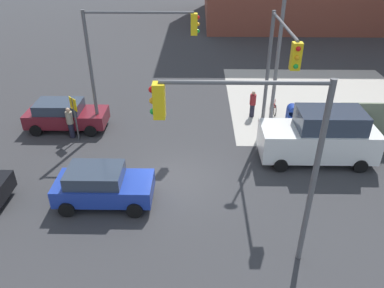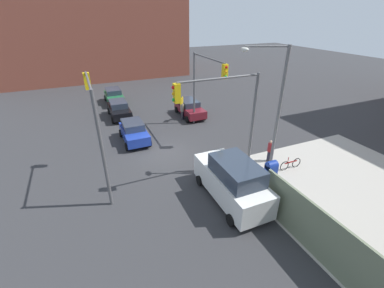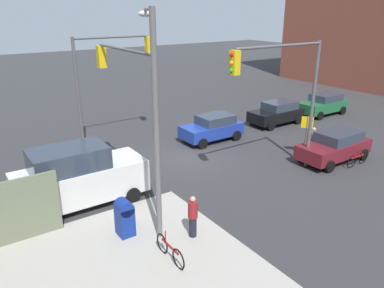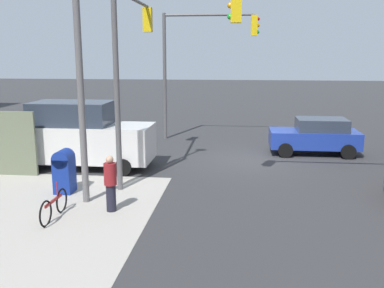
{
  "view_description": "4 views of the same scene",
  "coord_description": "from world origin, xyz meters",
  "px_view_note": "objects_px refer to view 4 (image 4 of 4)",
  "views": [
    {
      "loc": [
        0.98,
        -13.76,
        9.94
      ],
      "look_at": [
        0.71,
        1.63,
        0.9
      ],
      "focal_mm": 35.0,
      "sensor_mm": 36.0,
      "label": 1
    },
    {
      "loc": [
        16.56,
        -4.84,
        9.54
      ],
      "look_at": [
        2.22,
        1.37,
        1.48
      ],
      "focal_mm": 24.0,
      "sensor_mm": 36.0,
      "label": 2
    },
    {
      "loc": [
        10.9,
        16.26,
        7.94
      ],
      "look_at": [
        0.52,
        1.06,
        1.24
      ],
      "focal_mm": 35.0,
      "sensor_mm": 36.0,
      "label": 3
    },
    {
      "loc": [
        0.64,
        17.83,
        4.41
      ],
      "look_at": [
        2.32,
        2.35,
        1.16
      ],
      "focal_mm": 40.0,
      "sensor_mm": 36.0,
      "label": 4
    }
  ],
  "objects_px": {
    "mailbox_blue": "(64,170)",
    "bicycle_leaning_on_fence": "(54,206)",
    "van_white_delivery": "(81,136)",
    "traffic_signal_se_corner": "(200,51)",
    "coupe_blue": "(316,136)",
    "street_lamp_corner": "(87,45)",
    "pedestrian_waiting": "(111,183)",
    "traffic_signal_ne_corner": "(131,49)",
    "traffic_signal_nw_corner": "(341,47)"
  },
  "relations": [
    {
      "from": "traffic_signal_nw_corner",
      "to": "bicycle_leaning_on_fence",
      "type": "height_order",
      "value": "traffic_signal_nw_corner"
    },
    {
      "from": "traffic_signal_ne_corner",
      "to": "street_lamp_corner",
      "type": "xyz_separation_m",
      "value": [
        0.56,
        2.98,
        0.08
      ]
    },
    {
      "from": "coupe_blue",
      "to": "van_white_delivery",
      "type": "height_order",
      "value": "van_white_delivery"
    },
    {
      "from": "traffic_signal_se_corner",
      "to": "street_lamp_corner",
      "type": "relative_size",
      "value": 0.81
    },
    {
      "from": "mailbox_blue",
      "to": "traffic_signal_se_corner",
      "type": "bearing_deg",
      "value": -110.53
    },
    {
      "from": "street_lamp_corner",
      "to": "bicycle_leaning_on_fence",
      "type": "xyz_separation_m",
      "value": [
        0.54,
        1.74,
        -4.35
      ]
    },
    {
      "from": "pedestrian_waiting",
      "to": "van_white_delivery",
      "type": "bearing_deg",
      "value": -77.58
    },
    {
      "from": "coupe_blue",
      "to": "van_white_delivery",
      "type": "xyz_separation_m",
      "value": [
        9.65,
        3.42,
        0.44
      ]
    },
    {
      "from": "traffic_signal_se_corner",
      "to": "pedestrian_waiting",
      "type": "relative_size",
      "value": 3.97
    },
    {
      "from": "traffic_signal_ne_corner",
      "to": "bicycle_leaning_on_fence",
      "type": "bearing_deg",
      "value": 76.88
    },
    {
      "from": "traffic_signal_nw_corner",
      "to": "van_white_delivery",
      "type": "height_order",
      "value": "traffic_signal_nw_corner"
    },
    {
      "from": "traffic_signal_se_corner",
      "to": "street_lamp_corner",
      "type": "distance_m",
      "value": 10.25
    },
    {
      "from": "mailbox_blue",
      "to": "pedestrian_waiting",
      "type": "bearing_deg",
      "value": 143.13
    },
    {
      "from": "traffic_signal_ne_corner",
      "to": "mailbox_blue",
      "type": "xyz_separation_m",
      "value": [
        1.7,
        2.52,
        -3.86
      ]
    },
    {
      "from": "traffic_signal_se_corner",
      "to": "street_lamp_corner",
      "type": "xyz_separation_m",
      "value": [
        2.42,
        9.96,
        0.1
      ]
    },
    {
      "from": "coupe_blue",
      "to": "bicycle_leaning_on_fence",
      "type": "xyz_separation_m",
      "value": [
        8.47,
        8.81,
        -0.5
      ]
    },
    {
      "from": "van_white_delivery",
      "to": "mailbox_blue",
      "type": "bearing_deg",
      "value": 100.3
    },
    {
      "from": "street_lamp_corner",
      "to": "pedestrian_waiting",
      "type": "relative_size",
      "value": 4.89
    },
    {
      "from": "traffic_signal_nw_corner",
      "to": "street_lamp_corner",
      "type": "height_order",
      "value": "street_lamp_corner"
    },
    {
      "from": "traffic_signal_nw_corner",
      "to": "traffic_signal_se_corner",
      "type": "relative_size",
      "value": 1.0
    },
    {
      "from": "mailbox_blue",
      "to": "van_white_delivery",
      "type": "relative_size",
      "value": 0.26
    },
    {
      "from": "traffic_signal_nw_corner",
      "to": "coupe_blue",
      "type": "xyz_separation_m",
      "value": [
        -0.52,
        -6.12,
        -3.8
      ]
    },
    {
      "from": "coupe_blue",
      "to": "bicycle_leaning_on_fence",
      "type": "bearing_deg",
      "value": 46.15
    },
    {
      "from": "traffic_signal_se_corner",
      "to": "traffic_signal_ne_corner",
      "type": "bearing_deg",
      "value": 75.09
    },
    {
      "from": "traffic_signal_nw_corner",
      "to": "mailbox_blue",
      "type": "distance_m",
      "value": 9.4
    },
    {
      "from": "traffic_signal_nw_corner",
      "to": "traffic_signal_ne_corner",
      "type": "xyz_separation_m",
      "value": [
        6.85,
        -2.02,
        -0.02
      ]
    },
    {
      "from": "mailbox_blue",
      "to": "van_white_delivery",
      "type": "xyz_separation_m",
      "value": [
        0.58,
        -3.2,
        0.52
      ]
    },
    {
      "from": "coupe_blue",
      "to": "mailbox_blue",
      "type": "bearing_deg",
      "value": 36.12
    },
    {
      "from": "traffic_signal_ne_corner",
      "to": "van_white_delivery",
      "type": "xyz_separation_m",
      "value": [
        2.28,
        -0.68,
        -3.34
      ]
    },
    {
      "from": "coupe_blue",
      "to": "traffic_signal_nw_corner",
      "type": "bearing_deg",
      "value": 85.16
    },
    {
      "from": "street_lamp_corner",
      "to": "pedestrian_waiting",
      "type": "xyz_separation_m",
      "value": [
        -0.86,
        1.04,
        -3.85
      ]
    },
    {
      "from": "street_lamp_corner",
      "to": "traffic_signal_nw_corner",
      "type": "bearing_deg",
      "value": -172.62
    },
    {
      "from": "mailbox_blue",
      "to": "coupe_blue",
      "type": "bearing_deg",
      "value": -143.88
    },
    {
      "from": "traffic_signal_nw_corner",
      "to": "van_white_delivery",
      "type": "bearing_deg",
      "value": -16.47
    },
    {
      "from": "mailbox_blue",
      "to": "coupe_blue",
      "type": "distance_m",
      "value": 11.23
    },
    {
      "from": "traffic_signal_nw_corner",
      "to": "traffic_signal_ne_corner",
      "type": "height_order",
      "value": "same"
    },
    {
      "from": "bicycle_leaning_on_fence",
      "to": "traffic_signal_nw_corner",
      "type": "bearing_deg",
      "value": -161.27
    },
    {
      "from": "coupe_blue",
      "to": "pedestrian_waiting",
      "type": "relative_size",
      "value": 2.39
    },
    {
      "from": "traffic_signal_nw_corner",
      "to": "street_lamp_corner",
      "type": "xyz_separation_m",
      "value": [
        7.41,
        0.96,
        0.06
      ]
    },
    {
      "from": "traffic_signal_ne_corner",
      "to": "street_lamp_corner",
      "type": "bearing_deg",
      "value": 79.41
    },
    {
      "from": "traffic_signal_nw_corner",
      "to": "street_lamp_corner",
      "type": "bearing_deg",
      "value": 7.38
    },
    {
      "from": "traffic_signal_se_corner",
      "to": "bicycle_leaning_on_fence",
      "type": "xyz_separation_m",
      "value": [
        2.96,
        11.7,
        -4.25
      ]
    },
    {
      "from": "traffic_signal_ne_corner",
      "to": "mailbox_blue",
      "type": "distance_m",
      "value": 4.91
    },
    {
      "from": "traffic_signal_ne_corner",
      "to": "bicycle_leaning_on_fence",
      "type": "distance_m",
      "value": 6.46
    },
    {
      "from": "van_white_delivery",
      "to": "traffic_signal_se_corner",
      "type": "bearing_deg",
      "value": -123.31
    },
    {
      "from": "traffic_signal_se_corner",
      "to": "mailbox_blue",
      "type": "xyz_separation_m",
      "value": [
        3.56,
        9.5,
        -3.83
      ]
    },
    {
      "from": "bicycle_leaning_on_fence",
      "to": "mailbox_blue",
      "type": "bearing_deg",
      "value": -74.72
    },
    {
      "from": "pedestrian_waiting",
      "to": "traffic_signal_nw_corner",
      "type": "bearing_deg",
      "value": -179.38
    },
    {
      "from": "mailbox_blue",
      "to": "bicycle_leaning_on_fence",
      "type": "xyz_separation_m",
      "value": [
        -0.6,
        2.2,
        -0.42
      ]
    },
    {
      "from": "traffic_signal_nw_corner",
      "to": "traffic_signal_se_corner",
      "type": "distance_m",
      "value": 10.29
    }
  ]
}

